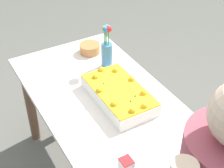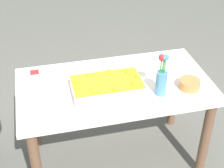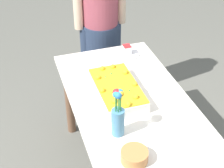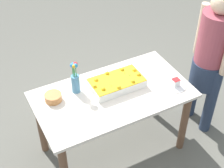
{
  "view_description": "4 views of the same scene",
  "coord_description": "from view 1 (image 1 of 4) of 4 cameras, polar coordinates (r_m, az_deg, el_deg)",
  "views": [
    {
      "loc": [
        -1.39,
        0.73,
        2.01
      ],
      "look_at": [
        0.02,
        -0.07,
        0.78
      ],
      "focal_mm": 55.0,
      "sensor_mm": 36.0,
      "label": 1
    },
    {
      "loc": [
        -0.48,
        -1.9,
        2.09
      ],
      "look_at": [
        -0.03,
        -0.01,
        0.74
      ],
      "focal_mm": 55.0,
      "sensor_mm": 36.0,
      "label": 2
    },
    {
      "loc": [
        1.6,
        -0.64,
        2.1
      ],
      "look_at": [
        -0.12,
        -0.09,
        0.79
      ],
      "focal_mm": 55.0,
      "sensor_mm": 36.0,
      "label": 3
    },
    {
      "loc": [
        1.04,
        1.95,
        2.7
      ],
      "look_at": [
        -0.01,
        -0.03,
        0.8
      ],
      "focal_mm": 55.0,
      "sensor_mm": 36.0,
      "label": 4
    }
  ],
  "objects": [
    {
      "name": "cake_knife",
      "position": [
        2.37,
        -11.34,
        3.6
      ],
      "size": [
        0.14,
        0.17,
        0.0
      ],
      "primitive_type": "cube",
      "rotation": [
        0.0,
        0.0,
        5.4
      ],
      "color": "silver",
      "rests_on": "dining_table"
    },
    {
      "name": "sheet_cake",
      "position": [
        1.98,
        1.16,
        -1.7
      ],
      "size": [
        0.47,
        0.26,
        0.11
      ],
      "color": "white",
      "rests_on": "dining_table"
    },
    {
      "name": "flower_vase",
      "position": [
        2.21,
        -0.87,
        5.74
      ],
      "size": [
        0.07,
        0.07,
        0.31
      ],
      "color": "teal",
      "rests_on": "dining_table"
    },
    {
      "name": "fruit_bowl",
      "position": [
        2.42,
        -3.71,
        5.93
      ],
      "size": [
        0.14,
        0.14,
        0.06
      ],
      "primitive_type": "cylinder",
      "color": "#BB7740",
      "rests_on": "dining_table"
    },
    {
      "name": "dining_table",
      "position": [
        2.11,
        -1.45,
        -4.81
      ],
      "size": [
        1.35,
        0.74,
        0.72
      ],
      "color": "silver",
      "rests_on": "ground_plane"
    }
  ]
}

